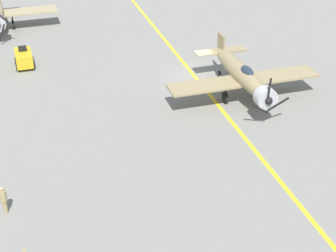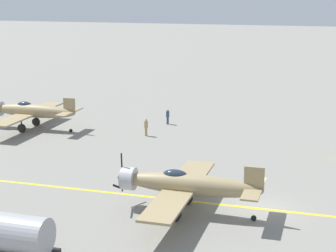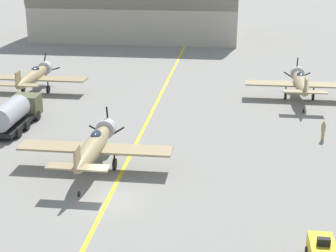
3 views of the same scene
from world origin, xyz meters
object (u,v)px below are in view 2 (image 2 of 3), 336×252
Objects in this scene: airplane_far_right at (31,111)px; ground_crew_inspecting at (146,127)px; ground_crew_walking at (168,116)px; airplane_mid_center at (186,185)px.

ground_crew_inspecting is (0.84, -12.60, -1.02)m from airplane_far_right.
airplane_mid_center is at bearing -160.75° from ground_crew_walking.
ground_crew_inspecting reaches higher than ground_crew_walking.
ground_crew_walking is 0.94× the size of ground_crew_inspecting.
airplane_mid_center is at bearing -130.16° from airplane_far_right.
airplane_far_right is at bearing 115.72° from ground_crew_walking.
airplane_mid_center is (-17.66, -21.66, 0.00)m from airplane_far_right.
airplane_far_right is at bearing 93.80° from ground_crew_inspecting.
ground_crew_inspecting is at bearing 173.23° from ground_crew_walking.
airplane_far_right reaches higher than ground_crew_inspecting.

